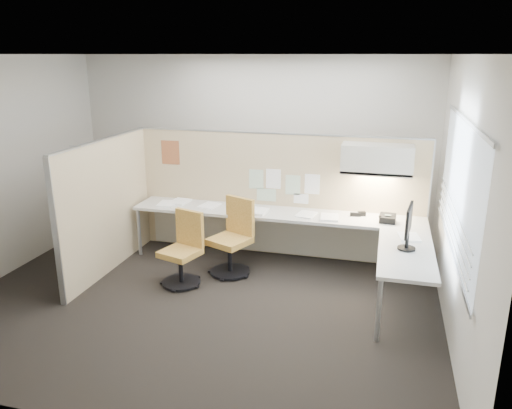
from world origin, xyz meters
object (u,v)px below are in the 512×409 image
(chair_right, at_px, (233,239))
(chair_left, at_px, (184,251))
(desk, at_px, (297,226))
(phone, at_px, (387,218))
(monitor, at_px, (409,225))

(chair_right, bearing_deg, chair_left, -114.19)
(desk, relative_size, chair_left, 4.36)
(chair_left, height_order, phone, chair_left)
(chair_left, bearing_deg, chair_right, 60.03)
(desk, relative_size, monitor, 8.06)
(chair_right, relative_size, phone, 4.48)
(monitor, distance_m, phone, 0.96)
(chair_right, distance_m, monitor, 2.28)
(desk, distance_m, phone, 1.17)
(chair_left, height_order, chair_right, chair_right)
(desk, xyz_separation_m, chair_left, (-1.30, -0.81, -0.17))
(desk, distance_m, chair_right, 0.87)
(desk, relative_size, phone, 18.08)
(chair_left, bearing_deg, desk, 49.19)
(phone, bearing_deg, chair_left, -155.67)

